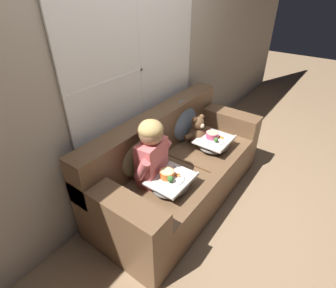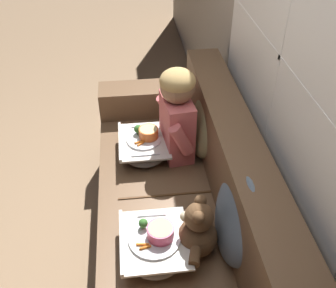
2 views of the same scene
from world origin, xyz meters
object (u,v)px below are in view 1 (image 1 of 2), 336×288
Objects in this scene: child_figure at (151,149)px; lap_tray_teddy at (214,143)px; couch at (177,169)px; throw_pillow_behind_teddy at (184,121)px; teddy_bear at (198,131)px; lap_tray_child at (171,182)px; throw_pillow_behind_child at (136,153)px.

child_figure reaches higher than lap_tray_teddy.
throw_pillow_behind_teddy is (0.38, 0.18, 0.34)m from couch.
lap_tray_child is at bearing -165.28° from teddy_bear.
throw_pillow_behind_child is at bearing 153.56° from lap_tray_teddy.
lap_tray_teddy is at bearing -90.12° from throw_pillow_behind_teddy.
child_figure is (-0.77, -0.18, 0.11)m from throw_pillow_behind_teddy.
child_figure is at bearing 179.76° from teddy_bear.
throw_pillow_behind_teddy is at bearing 25.05° from couch.
throw_pillow_behind_teddy is at bearing 89.88° from lap_tray_teddy.
throw_pillow_behind_teddy is 0.80× the size of child_figure.
lap_tray_teddy is at bearing -27.80° from couch.
throw_pillow_behind_child reaches higher than lap_tray_teddy.
lap_tray_teddy is (0.77, -0.38, -0.14)m from throw_pillow_behind_child.
lap_tray_teddy is at bearing -0.00° from lap_tray_child.
teddy_bear is 0.89× the size of lap_tray_child.
throw_pillow_behind_teddy is at bearing 89.61° from teddy_bear.
throw_pillow_behind_child is 1.21× the size of lap_tray_teddy.
teddy_bear is at bearing -90.39° from throw_pillow_behind_teddy.
lap_tray_teddy is (0.00, -0.20, -0.07)m from teddy_bear.
couch is at bearing -25.05° from throw_pillow_behind_child.
child_figure is at bearing 179.53° from couch.
couch is 4.35× the size of throw_pillow_behind_child.
teddy_bear is at bearing -0.01° from couch.
throw_pillow_behind_teddy is 0.19m from teddy_bear.
teddy_bear is at bearing 90.13° from lap_tray_teddy.
lap_tray_teddy is at bearing -14.98° from child_figure.
throw_pillow_behind_teddy reaches higher than lap_tray_child.
child_figure is 1.57× the size of lap_tray_teddy.
throw_pillow_behind_child is 1.18× the size of lap_tray_child.
child_figure is 1.52× the size of lap_tray_child.
lap_tray_teddy is (0.77, -0.21, -0.26)m from child_figure.
couch is 0.54m from throw_pillow_behind_teddy.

